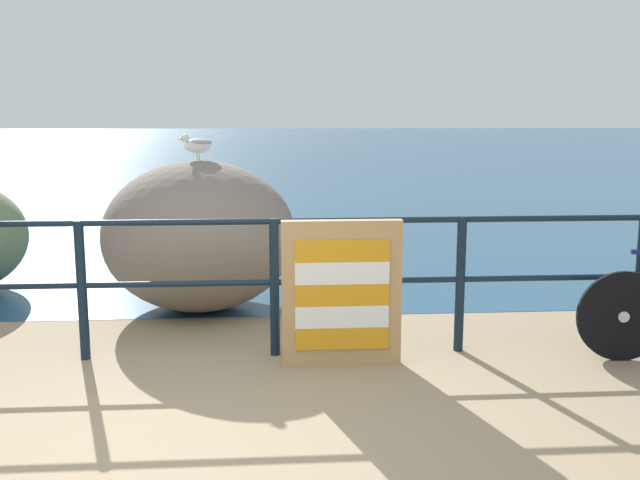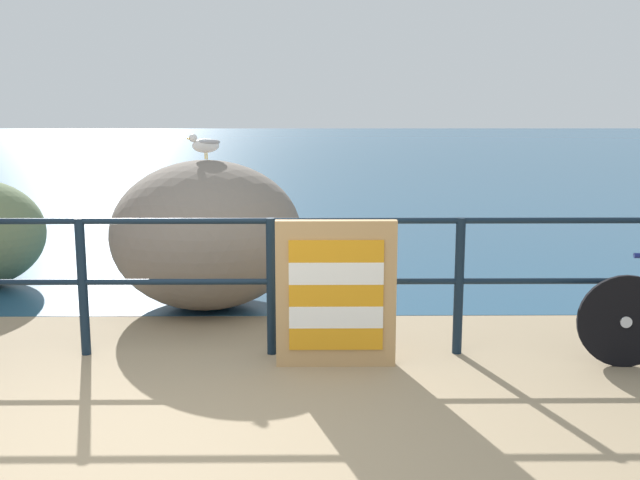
# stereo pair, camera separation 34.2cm
# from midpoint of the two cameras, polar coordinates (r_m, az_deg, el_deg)

# --- Properties ---
(ground_plane) EXTENTS (120.00, 120.00, 0.10)m
(ground_plane) POSITION_cam_midpoint_polar(r_m,az_deg,el_deg) (23.52, -6.10, 5.38)
(ground_plane) COLOR #937F60
(sea_surface) EXTENTS (120.00, 90.00, 0.01)m
(sea_surface) POSITION_cam_midpoint_polar(r_m,az_deg,el_deg) (51.21, -5.04, 7.84)
(sea_surface) COLOR navy
(sea_surface) RESTS_ON ground_plane
(promenade_railing) EXTENTS (9.73, 0.07, 1.02)m
(promenade_railing) POSITION_cam_midpoint_polar(r_m,az_deg,el_deg) (5.34, -12.91, -2.48)
(promenade_railing) COLOR black
(promenade_railing) RESTS_ON ground_plane
(folded_deckchair_stack) EXTENTS (0.84, 0.10, 1.04)m
(folded_deckchair_stack) POSITION_cam_midpoint_polar(r_m,az_deg,el_deg) (5.07, -0.22, -4.27)
(folded_deckchair_stack) COLOR tan
(folded_deckchair_stack) RESTS_ON ground_plane
(breakwater_boulder_main) EXTENTS (1.73, 1.76, 1.36)m
(breakwater_boulder_main) POSITION_cam_midpoint_polar(r_m,az_deg,el_deg) (6.65, -10.94, 0.34)
(breakwater_boulder_main) COLOR slate
(breakwater_boulder_main) RESTS_ON ground
(seagull) EXTENTS (0.32, 0.24, 0.23)m
(seagull) POSITION_cam_midpoint_polar(r_m,az_deg,el_deg) (6.64, -11.12, 7.42)
(seagull) COLOR gold
(seagull) RESTS_ON breakwater_boulder_main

